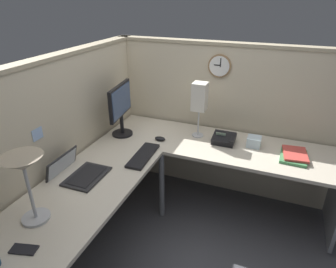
{
  "coord_description": "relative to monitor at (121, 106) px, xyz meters",
  "views": [
    {
      "loc": [
        -1.94,
        -0.73,
        2.0
      ],
      "look_at": [
        0.24,
        0.13,
        0.86
      ],
      "focal_mm": 31.42,
      "sensor_mm": 36.0,
      "label": 1
    }
  ],
  "objects": [
    {
      "name": "ground_plane",
      "position": [
        -0.32,
        -0.64,
        -1.02
      ],
      "size": [
        6.8,
        6.8,
        0.0
      ],
      "primitive_type": "plane",
      "color": "#47474C"
    },
    {
      "name": "cubicle_wall_back",
      "position": [
        -0.68,
        0.23,
        -0.23
      ],
      "size": [
        2.57,
        0.12,
        1.58
      ],
      "color": "beige",
      "rests_on": "ground"
    },
    {
      "name": "cubicle_wall_right",
      "position": [
        0.55,
        -0.9,
        -0.23
      ],
      "size": [
        0.12,
        2.37,
        1.58
      ],
      "color": "beige",
      "rests_on": "ground"
    },
    {
      "name": "desk",
      "position": [
        -0.46,
        -0.69,
        -0.39
      ],
      "size": [
        2.35,
        2.15,
        0.73
      ],
      "color": "beige",
      "rests_on": "ground"
    },
    {
      "name": "monitor",
      "position": [
        0.0,
        0.0,
        0.0
      ],
      "size": [
        0.46,
        0.2,
        0.5
      ],
      "color": "black",
      "rests_on": "desk"
    },
    {
      "name": "laptop",
      "position": [
        -0.75,
        -0.02,
        -0.27
      ],
      "size": [
        0.35,
        0.39,
        0.22
      ],
      "color": "#232326",
      "rests_on": "desk"
    },
    {
      "name": "keyboard",
      "position": [
        -0.32,
        -0.38,
        -0.28
      ],
      "size": [
        0.44,
        0.16,
        0.02
      ],
      "primitive_type": "cube",
      "rotation": [
        0.0,
        0.0,
        0.05
      ],
      "color": "black",
      "rests_on": "desk"
    },
    {
      "name": "computer_mouse",
      "position": [
        0.02,
        -0.39,
        -0.28
      ],
      "size": [
        0.06,
        0.1,
        0.03
      ],
      "primitive_type": "ellipsoid",
      "color": "black",
      "rests_on": "desk"
    },
    {
      "name": "desk_lamp_dome",
      "position": [
        -1.24,
        -0.09,
        0.07
      ],
      "size": [
        0.24,
        0.24,
        0.44
      ],
      "color": "#B7BABF",
      "rests_on": "desk"
    },
    {
      "name": "cell_phone",
      "position": [
        -1.46,
        -0.21,
        -0.29
      ],
      "size": [
        0.1,
        0.16,
        0.01
      ],
      "primitive_type": "cube",
      "rotation": [
        0.0,
        0.0,
        0.26
      ],
      "color": "black",
      "rests_on": "desk"
    },
    {
      "name": "office_phone",
      "position": [
        0.19,
        -0.97,
        -0.26
      ],
      "size": [
        0.19,
        0.21,
        0.11
      ],
      "color": "black",
      "rests_on": "desk"
    },
    {
      "name": "book_stack",
      "position": [
        0.13,
        -1.57,
        -0.27
      ],
      "size": [
        0.3,
        0.23,
        0.04
      ],
      "color": "#3F7F4C",
      "rests_on": "desk"
    },
    {
      "name": "desk_lamp_paper",
      "position": [
        0.24,
        -0.7,
        0.09
      ],
      "size": [
        0.13,
        0.13,
        0.53
      ],
      "color": "#B7BABF",
      "rests_on": "desk"
    },
    {
      "name": "tissue_box",
      "position": [
        0.22,
        -1.23,
        -0.25
      ],
      "size": [
        0.12,
        0.12,
        0.09
      ],
      "primitive_type": "cube",
      "color": "silver",
      "rests_on": "desk"
    },
    {
      "name": "wall_clock",
      "position": [
        0.5,
        -0.81,
        0.34
      ],
      "size": [
        0.04,
        0.22,
        0.22
      ],
      "color": "olive"
    },
    {
      "name": "pinned_note_leftmost",
      "position": [
        -0.85,
        0.18,
        0.06
      ],
      "size": [
        0.09,
        0.0,
        0.08
      ],
      "primitive_type": "cube",
      "color": "#99B7E5"
    }
  ]
}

